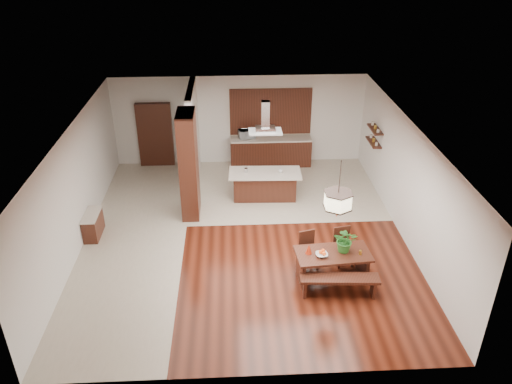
{
  "coord_description": "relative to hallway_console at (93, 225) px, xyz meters",
  "views": [
    {
      "loc": [
        -0.27,
        -10.68,
        7.01
      ],
      "look_at": [
        0.3,
        0.0,
        1.25
      ],
      "focal_mm": 35.0,
      "sensor_mm": 36.0,
      "label": 1
    }
  ],
  "objects": [
    {
      "name": "napkin_cone",
      "position": [
        5.16,
        -2.01,
        0.47
      ],
      "size": [
        0.17,
        0.17,
        0.22
      ],
      "primitive_type": "cone",
      "rotation": [
        0.0,
        0.0,
        0.19
      ],
      "color": "#AD260C",
      "rests_on": "dining_table"
    },
    {
      "name": "gold_ornament",
      "position": [
        6.28,
        -2.11,
        0.41
      ],
      "size": [
        0.09,
        0.09,
        0.09
      ],
      "primitive_type": "cylinder",
      "rotation": [
        0.0,
        0.0,
        0.42
      ],
      "color": "gold",
      "rests_on": "dining_table"
    },
    {
      "name": "microwave",
      "position": [
        4.04,
        4.04,
        0.77
      ],
      "size": [
        0.57,
        0.45,
        0.28
      ],
      "primitive_type": "imported",
      "rotation": [
        0.0,
        0.0,
        0.25
      ],
      "color": "silver",
      "rests_on": "rear_counter"
    },
    {
      "name": "partition_stub",
      "position": [
        2.41,
        3.1,
        1.14
      ],
      "size": [
        0.18,
        2.4,
        2.9
      ],
      "primitive_type": "cube",
      "color": "silver",
      "rests_on": "ground"
    },
    {
      "name": "kitchen_island",
      "position": [
        4.46,
        1.76,
        0.11
      ],
      "size": [
        2.06,
        0.95,
        0.84
      ],
      "rotation": [
        0.0,
        0.0,
        -0.04
      ],
      "color": "black",
      "rests_on": "ground"
    },
    {
      "name": "shelf_upper",
      "position": [
        7.68,
        2.4,
        1.49
      ],
      "size": [
        0.26,
        0.9,
        0.04
      ],
      "primitive_type": "cube",
      "color": "black",
      "rests_on": "room_shell"
    },
    {
      "name": "kitchen_window",
      "position": [
        4.81,
        4.26,
        1.44
      ],
      "size": [
        2.6,
        0.08,
        1.5
      ],
      "primitive_type": "cube",
      "color": "#925D2B",
      "rests_on": "room_shell"
    },
    {
      "name": "foliage_plant",
      "position": [
        5.96,
        -1.97,
        0.65
      ],
      "size": [
        0.6,
        0.55,
        0.57
      ],
      "primitive_type": "imported",
      "rotation": [
        0.0,
        0.0,
        -0.25
      ],
      "color": "#276A23",
      "rests_on": "dining_table"
    },
    {
      "name": "pendant_lantern",
      "position": [
        5.7,
        -2.03,
        1.93
      ],
      "size": [
        0.64,
        0.64,
        1.31
      ],
      "primitive_type": null,
      "color": "#FFF7C3",
      "rests_on": "room_shell"
    },
    {
      "name": "dining_table",
      "position": [
        5.7,
        -2.03,
        0.18
      ],
      "size": [
        1.69,
        0.94,
        0.68
      ],
      "rotation": [
        0.0,
        0.0,
        0.08
      ],
      "color": "black",
      "rests_on": "ground"
    },
    {
      "name": "partition_pier",
      "position": [
        2.41,
        1.0,
        1.14
      ],
      "size": [
        0.45,
        1.0,
        2.9
      ],
      "primitive_type": "cube",
      "color": "black",
      "rests_on": "ground"
    },
    {
      "name": "island_cup",
      "position": [
        4.9,
        1.69,
        0.57
      ],
      "size": [
        0.14,
        0.14,
        0.09
      ],
      "primitive_type": "imported",
      "rotation": [
        0.0,
        0.0,
        0.24
      ],
      "color": "silver",
      "rests_on": "kitchen_island"
    },
    {
      "name": "hallway_console",
      "position": [
        0.0,
        0.0,
        0.0
      ],
      "size": [
        0.37,
        0.88,
        0.63
      ],
      "primitive_type": "cube",
      "color": "black",
      "rests_on": "ground"
    },
    {
      "name": "dining_chair_right",
      "position": [
        6.07,
        -1.5,
        0.13
      ],
      "size": [
        0.47,
        0.47,
        0.9
      ],
      "primitive_type": null,
      "rotation": [
        0.0,
        0.0,
        0.2
      ],
      "color": "black",
      "rests_on": "ground"
    },
    {
      "name": "shelf_lower",
      "position": [
        7.68,
        2.4,
        1.08
      ],
      "size": [
        0.26,
        0.9,
        0.04
      ],
      "primitive_type": "cube",
      "color": "black",
      "rests_on": "room_shell"
    },
    {
      "name": "room_shell",
      "position": [
        3.81,
        -0.2,
        1.75
      ],
      "size": [
        9.0,
        9.04,
        2.92
      ],
      "color": "#38130A",
      "rests_on": "ground"
    },
    {
      "name": "dining_bench",
      "position": [
        5.75,
        -2.62,
        -0.08
      ],
      "size": [
        1.69,
        0.48,
        0.47
      ],
      "primitive_type": null,
      "rotation": [
        0.0,
        0.0,
        -0.07
      ],
      "color": "black",
      "rests_on": "ground"
    },
    {
      "name": "rear_counter",
      "position": [
        4.81,
        4.0,
        0.16
      ],
      "size": [
        2.6,
        0.62,
        0.95
      ],
      "color": "black",
      "rests_on": "ground"
    },
    {
      "name": "fruit_bowl",
      "position": [
        5.43,
        -2.13,
        0.4
      ],
      "size": [
        0.27,
        0.27,
        0.06
      ],
      "primitive_type": "imported",
      "rotation": [
        0.0,
        0.0,
        0.03
      ],
      "color": "#BCB5A5",
      "rests_on": "dining_table"
    },
    {
      "name": "hallway_doorway",
      "position": [
        1.11,
        4.2,
        0.74
      ],
      "size": [
        1.1,
        0.2,
        2.1
      ],
      "primitive_type": "cube",
      "color": "black",
      "rests_on": "ground"
    },
    {
      "name": "soffit_band",
      "position": [
        3.81,
        -0.2,
        2.57
      ],
      "size": [
        8.0,
        9.0,
        0.02
      ],
      "primitive_type": "cube",
      "color": "#401B10",
      "rests_on": "room_shell"
    },
    {
      "name": "dining_chair_left",
      "position": [
        5.26,
        -1.57,
        0.12
      ],
      "size": [
        0.48,
        0.48,
        0.87
      ],
      "primitive_type": null,
      "rotation": [
        0.0,
        0.0,
        0.28
      ],
      "color": "black",
      "rests_on": "ground"
    },
    {
      "name": "tile_kitchen",
      "position": [
        5.06,
        2.3,
        -0.31
      ],
      "size": [
        5.5,
        4.0,
        0.01
      ],
      "primitive_type": "cube",
      "color": "beige",
      "rests_on": "ground"
    },
    {
      "name": "tile_hallway",
      "position": [
        1.06,
        -0.2,
        -0.31
      ],
      "size": [
        2.5,
        9.0,
        0.01
      ],
      "primitive_type": "cube",
      "color": "beige",
      "rests_on": "ground"
    },
    {
      "name": "range_hood",
      "position": [
        4.46,
        1.76,
        2.15
      ],
      "size": [
        0.9,
        0.55,
        0.87
      ],
      "primitive_type": null,
      "color": "silver",
      "rests_on": "room_shell"
    }
  ]
}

